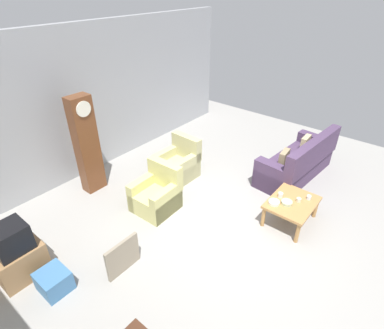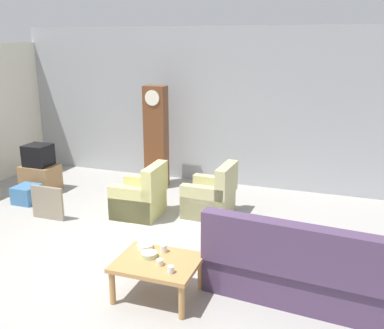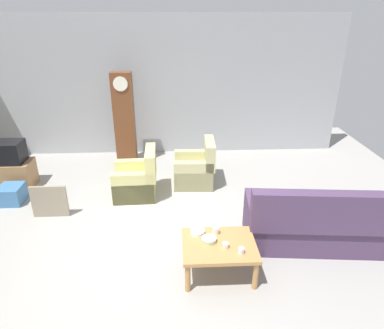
{
  "view_description": "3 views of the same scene",
  "coord_description": "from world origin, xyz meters",
  "px_view_note": "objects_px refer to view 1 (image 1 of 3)",
  "views": [
    {
      "loc": [
        -3.7,
        -2.22,
        3.93
      ],
      "look_at": [
        -0.06,
        0.76,
        1.03
      ],
      "focal_mm": 28.63,
      "sensor_mm": 36.0,
      "label": 1
    },
    {
      "loc": [
        2.74,
        -5.06,
        2.94
      ],
      "look_at": [
        0.56,
        1.1,
        1.07
      ],
      "focal_mm": 41.02,
      "sensor_mm": 36.0,
      "label": 2
    },
    {
      "loc": [
        0.29,
        -4.5,
        3.23
      ],
      "look_at": [
        0.56,
        0.94,
        0.78
      ],
      "focal_mm": 32.14,
      "sensor_mm": 36.0,
      "label": 3
    }
  ],
  "objects_px": {
    "grandfather_clock": "(87,145)",
    "tv_stand_cabinet": "(20,262)",
    "armchair_olive_far": "(179,164)",
    "cup_cream_tall": "(299,200)",
    "tv_crt": "(10,239)",
    "framed_picture_leaning": "(123,257)",
    "bowl_white_stacked": "(274,202)",
    "storage_box_blue": "(54,281)",
    "cup_blue_rimmed": "(309,197)",
    "couch_floral": "(298,163)",
    "bowl_shallow_green": "(287,203)",
    "coffee_table_wood": "(292,204)",
    "cup_white_porcelain": "(281,195)",
    "armchair_olive_near": "(157,195)"
  },
  "relations": [
    {
      "from": "grandfather_clock",
      "to": "tv_stand_cabinet",
      "type": "height_order",
      "value": "grandfather_clock"
    },
    {
      "from": "couch_floral",
      "to": "tv_crt",
      "type": "distance_m",
      "value": 5.69
    },
    {
      "from": "tv_crt",
      "to": "bowl_shallow_green",
      "type": "distance_m",
      "value": 4.45
    },
    {
      "from": "couch_floral",
      "to": "cup_cream_tall",
      "type": "relative_size",
      "value": 25.95
    },
    {
      "from": "cup_blue_rimmed",
      "to": "couch_floral",
      "type": "bearing_deg",
      "value": 29.53
    },
    {
      "from": "coffee_table_wood",
      "to": "tv_stand_cabinet",
      "type": "bearing_deg",
      "value": 144.55
    },
    {
      "from": "framed_picture_leaning",
      "to": "tv_stand_cabinet",
      "type": "bearing_deg",
      "value": 132.2
    },
    {
      "from": "framed_picture_leaning",
      "to": "cup_white_porcelain",
      "type": "height_order",
      "value": "framed_picture_leaning"
    },
    {
      "from": "tv_stand_cabinet",
      "to": "armchair_olive_near",
      "type": "bearing_deg",
      "value": -10.8
    },
    {
      "from": "coffee_table_wood",
      "to": "cup_blue_rimmed",
      "type": "bearing_deg",
      "value": -38.37
    },
    {
      "from": "coffee_table_wood",
      "to": "storage_box_blue",
      "type": "xyz_separation_m",
      "value": [
        -3.56,
        2.03,
        -0.23
      ]
    },
    {
      "from": "tv_stand_cabinet",
      "to": "bowl_white_stacked",
      "type": "xyz_separation_m",
      "value": [
        3.46,
        -2.42,
        0.22
      ]
    },
    {
      "from": "framed_picture_leaning",
      "to": "storage_box_blue",
      "type": "distance_m",
      "value": 1.02
    },
    {
      "from": "couch_floral",
      "to": "bowl_shallow_green",
      "type": "distance_m",
      "value": 1.74
    },
    {
      "from": "armchair_olive_near",
      "to": "coffee_table_wood",
      "type": "height_order",
      "value": "armchair_olive_near"
    },
    {
      "from": "tv_stand_cabinet",
      "to": "grandfather_clock",
      "type": "bearing_deg",
      "value": 27.41
    },
    {
      "from": "framed_picture_leaning",
      "to": "bowl_white_stacked",
      "type": "height_order",
      "value": "framed_picture_leaning"
    },
    {
      "from": "tv_stand_cabinet",
      "to": "storage_box_blue",
      "type": "bearing_deg",
      "value": -74.93
    },
    {
      "from": "couch_floral",
      "to": "armchair_olive_far",
      "type": "relative_size",
      "value": 2.36
    },
    {
      "from": "cup_blue_rimmed",
      "to": "grandfather_clock",
      "type": "bearing_deg",
      "value": 115.99
    },
    {
      "from": "cup_cream_tall",
      "to": "tv_crt",
      "type": "bearing_deg",
      "value": 144.21
    },
    {
      "from": "couch_floral",
      "to": "tv_stand_cabinet",
      "type": "distance_m",
      "value": 5.68
    },
    {
      "from": "armchair_olive_far",
      "to": "cup_white_porcelain",
      "type": "relative_size",
      "value": 9.76
    },
    {
      "from": "armchair_olive_far",
      "to": "bowl_shallow_green",
      "type": "height_order",
      "value": "armchair_olive_far"
    },
    {
      "from": "tv_crt",
      "to": "bowl_shallow_green",
      "type": "xyz_separation_m",
      "value": [
        3.6,
        -2.6,
        -0.26
      ]
    },
    {
      "from": "tv_stand_cabinet",
      "to": "storage_box_blue",
      "type": "distance_m",
      "value": 0.66
    },
    {
      "from": "tv_crt",
      "to": "storage_box_blue",
      "type": "height_order",
      "value": "tv_crt"
    },
    {
      "from": "tv_stand_cabinet",
      "to": "cup_blue_rimmed",
      "type": "bearing_deg",
      "value": -35.64
    },
    {
      "from": "cup_white_porcelain",
      "to": "cup_cream_tall",
      "type": "bearing_deg",
      "value": -74.14
    },
    {
      "from": "coffee_table_wood",
      "to": "cup_white_porcelain",
      "type": "xyz_separation_m",
      "value": [
        -0.02,
        0.23,
        0.11
      ]
    },
    {
      "from": "couch_floral",
      "to": "storage_box_blue",
      "type": "height_order",
      "value": "couch_floral"
    },
    {
      "from": "cup_cream_tall",
      "to": "bowl_shallow_green",
      "type": "bearing_deg",
      "value": 144.97
    },
    {
      "from": "armchair_olive_far",
      "to": "tv_stand_cabinet",
      "type": "relative_size",
      "value": 1.35
    },
    {
      "from": "framed_picture_leaning",
      "to": "bowl_shallow_green",
      "type": "height_order",
      "value": "framed_picture_leaning"
    },
    {
      "from": "couch_floral",
      "to": "cup_blue_rimmed",
      "type": "relative_size",
      "value": 27.77
    },
    {
      "from": "storage_box_blue",
      "to": "cup_blue_rimmed",
      "type": "xyz_separation_m",
      "value": [
        3.81,
        -2.23,
        0.34
      ]
    },
    {
      "from": "tv_crt",
      "to": "cup_blue_rimmed",
      "type": "height_order",
      "value": "tv_crt"
    },
    {
      "from": "tv_stand_cabinet",
      "to": "coffee_table_wood",
      "type": "bearing_deg",
      "value": -35.45
    },
    {
      "from": "cup_blue_rimmed",
      "to": "cup_cream_tall",
      "type": "bearing_deg",
      "value": 147.64
    },
    {
      "from": "couch_floral",
      "to": "tv_crt",
      "type": "bearing_deg",
      "value": 158.0
    },
    {
      "from": "cup_cream_tall",
      "to": "bowl_shallow_green",
      "type": "relative_size",
      "value": 0.42
    },
    {
      "from": "armchair_olive_near",
      "to": "cup_cream_tall",
      "type": "height_order",
      "value": "armchair_olive_near"
    },
    {
      "from": "bowl_white_stacked",
      "to": "coffee_table_wood",
      "type": "bearing_deg",
      "value": -40.98
    },
    {
      "from": "cup_blue_rimmed",
      "to": "bowl_shallow_green",
      "type": "relative_size",
      "value": 0.4
    },
    {
      "from": "storage_box_blue",
      "to": "bowl_white_stacked",
      "type": "distance_m",
      "value": 3.76
    },
    {
      "from": "armchair_olive_near",
      "to": "bowl_white_stacked",
      "type": "height_order",
      "value": "armchair_olive_near"
    },
    {
      "from": "framed_picture_leaning",
      "to": "grandfather_clock",
      "type": "bearing_deg",
      "value": 65.07
    },
    {
      "from": "tv_crt",
      "to": "storage_box_blue",
      "type": "relative_size",
      "value": 1.09
    },
    {
      "from": "armchair_olive_far",
      "to": "grandfather_clock",
      "type": "relative_size",
      "value": 0.44
    },
    {
      "from": "coffee_table_wood",
      "to": "tv_stand_cabinet",
      "type": "height_order",
      "value": "tv_stand_cabinet"
    }
  ]
}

